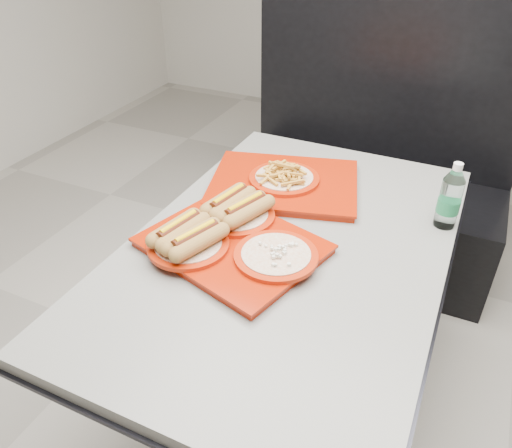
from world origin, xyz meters
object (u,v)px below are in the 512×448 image
at_px(diner_table, 288,284).
at_px(tray_near, 228,235).
at_px(booth_bench, 368,182).
at_px(water_bottle, 450,199).
at_px(tray_far, 284,180).

xyz_separation_m(diner_table, tray_near, (-0.16, -0.10, 0.20)).
relative_size(booth_bench, water_bottle, 6.19).
distance_m(tray_near, tray_far, 0.40).
bearing_deg(booth_bench, diner_table, -90.00).
relative_size(tray_far, water_bottle, 2.74).
bearing_deg(tray_near, diner_table, 31.31).
relative_size(booth_bench, tray_near, 2.35).
distance_m(diner_table, tray_far, 0.39).
bearing_deg(tray_near, tray_far, 87.84).
bearing_deg(tray_far, diner_table, -64.43).
xyz_separation_m(booth_bench, water_bottle, (0.41, -0.80, 0.44)).
xyz_separation_m(tray_far, water_bottle, (0.55, -0.01, 0.07)).
bearing_deg(water_bottle, tray_far, 179.28).
distance_m(diner_table, water_bottle, 0.56).
relative_size(diner_table, booth_bench, 1.05).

